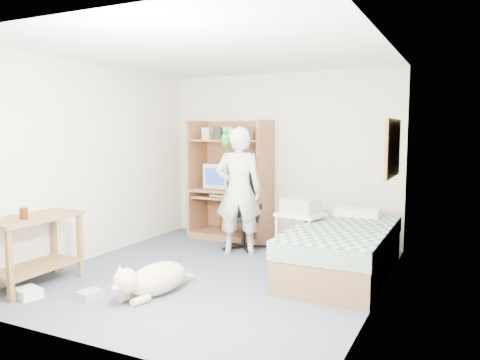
{
  "coord_description": "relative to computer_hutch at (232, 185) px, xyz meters",
  "views": [
    {
      "loc": [
        2.54,
        -4.59,
        1.64
      ],
      "look_at": [
        0.06,
        0.48,
        1.05
      ],
      "focal_mm": 35.0,
      "sensor_mm": 36.0,
      "label": 1
    }
  ],
  "objects": [
    {
      "name": "side_desk",
      "position": [
        -0.85,
        -2.94,
        -0.33
      ],
      "size": [
        0.5,
        1.0,
        0.75
      ],
      "color": "brown",
      "rests_on": "floor"
    },
    {
      "name": "keyboard",
      "position": [
        -0.03,
        -0.16,
        -0.15
      ],
      "size": [
        0.46,
        0.19,
        0.03
      ],
      "primitive_type": "cube",
      "rotation": [
        0.0,
        0.0,
        -0.07
      ],
      "color": "beige",
      "rests_on": "computer_hutch"
    },
    {
      "name": "computer_hutch",
      "position": [
        0.0,
        0.0,
        0.0
      ],
      "size": [
        1.2,
        0.63,
        1.8
      ],
      "color": "brown",
      "rests_on": "floor"
    },
    {
      "name": "person",
      "position": [
        0.51,
        -0.79,
        0.03
      ],
      "size": [
        0.72,
        0.6,
        1.7
      ],
      "primitive_type": "imported",
      "rotation": [
        0.0,
        0.0,
        3.51
      ],
      "color": "silver",
      "rests_on": "floor"
    },
    {
      "name": "floor",
      "position": [
        0.7,
        -1.74,
        -0.82
      ],
      "size": [
        4.0,
        4.0,
        0.0
      ],
      "primitive_type": "plane",
      "color": "#4A5565",
      "rests_on": "ground"
    },
    {
      "name": "wall_right",
      "position": [
        2.5,
        -1.74,
        0.43
      ],
      "size": [
        0.02,
        4.0,
        2.5
      ],
      "primitive_type": "cube",
      "color": "silver",
      "rests_on": "floor"
    },
    {
      "name": "ceiling",
      "position": [
        0.7,
        -1.74,
        1.68
      ],
      "size": [
        3.6,
        4.0,
        0.02
      ],
      "primitive_type": "cube",
      "color": "white",
      "rests_on": "wall_back"
    },
    {
      "name": "crt_monitor",
      "position": [
        -0.2,
        0.01,
        0.14
      ],
      "size": [
        0.42,
        0.44,
        0.37
      ],
      "rotation": [
        0.0,
        0.0,
        0.06
      ],
      "color": "beige",
      "rests_on": "computer_hutch"
    },
    {
      "name": "wall_back",
      "position": [
        0.7,
        0.26,
        0.43
      ],
      "size": [
        3.6,
        0.02,
        2.5
      ],
      "primitive_type": "cube",
      "color": "silver",
      "rests_on": "floor"
    },
    {
      "name": "parrot",
      "position": [
        0.31,
        -0.77,
        0.73
      ],
      "size": [
        0.12,
        0.21,
        0.34
      ],
      "rotation": [
        0.0,
        0.0,
        0.37
      ],
      "color": "#148F25",
      "rests_on": "person"
    },
    {
      "name": "pencil_cup",
      "position": [
        0.34,
        -0.09,
        -0.0
      ],
      "size": [
        0.08,
        0.08,
        0.12
      ],
      "primitive_type": "cylinder",
      "color": "gold",
      "rests_on": "computer_hutch"
    },
    {
      "name": "bed",
      "position": [
        2.0,
        -1.12,
        -0.53
      ],
      "size": [
        1.02,
        2.02,
        0.66
      ],
      "color": "brown",
      "rests_on": "floor"
    },
    {
      "name": "floor_box_b",
      "position": [
        -0.04,
        -2.98,
        -0.78
      ],
      "size": [
        0.22,
        0.25,
        0.08
      ],
      "primitive_type": "cube",
      "rotation": [
        0.0,
        0.0,
        -0.18
      ],
      "color": "#A4A39F",
      "rests_on": "floor"
    },
    {
      "name": "dog",
      "position": [
        0.47,
        -2.63,
        -0.65
      ],
      "size": [
        0.48,
        1.04,
        0.39
      ],
      "rotation": [
        0.0,
        0.0,
        -0.22
      ],
      "color": "beige",
      "rests_on": "floor"
    },
    {
      "name": "printer_cart",
      "position": [
        1.4,
        -0.86,
        -0.4
      ],
      "size": [
        0.61,
        0.53,
        0.63
      ],
      "rotation": [
        0.0,
        0.0,
        -0.22
      ],
      "color": "white",
      "rests_on": "floor"
    },
    {
      "name": "drink_glass",
      "position": [
        -0.8,
        -3.08,
        -0.01
      ],
      "size": [
        0.08,
        0.08,
        0.12
      ],
      "primitive_type": "cylinder",
      "color": "#3E1B09",
      "rests_on": "side_desk"
    },
    {
      "name": "wall_left",
      "position": [
        -1.1,
        -1.74,
        0.43
      ],
      "size": [
        0.02,
        4.0,
        2.5
      ],
      "primitive_type": "cube",
      "color": "silver",
      "rests_on": "floor"
    },
    {
      "name": "office_chair",
      "position": [
        0.44,
        -0.49,
        -0.46
      ],
      "size": [
        0.59,
        0.59,
        1.02
      ],
      "rotation": [
        0.0,
        0.0,
        0.37
      ],
      "color": "black",
      "rests_on": "floor"
    },
    {
      "name": "corkboard",
      "position": [
        2.47,
        -0.84,
        0.63
      ],
      "size": [
        0.04,
        0.94,
        0.66
      ],
      "color": "olive",
      "rests_on": "wall_right"
    },
    {
      "name": "printer",
      "position": [
        1.4,
        -0.86,
        -0.1
      ],
      "size": [
        0.48,
        0.4,
        0.18
      ],
      "primitive_type": "cube",
      "rotation": [
        0.0,
        0.0,
        -0.22
      ],
      "color": "#ABABA6",
      "rests_on": "printer_cart"
    },
    {
      "name": "floor_box_a",
      "position": [
        -0.61,
        -3.24,
        -0.77
      ],
      "size": [
        0.29,
        0.25,
        0.1
      ],
      "primitive_type": "cube",
      "rotation": [
        0.0,
        0.0,
        -0.24
      ],
      "color": "white",
      "rests_on": "floor"
    }
  ]
}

